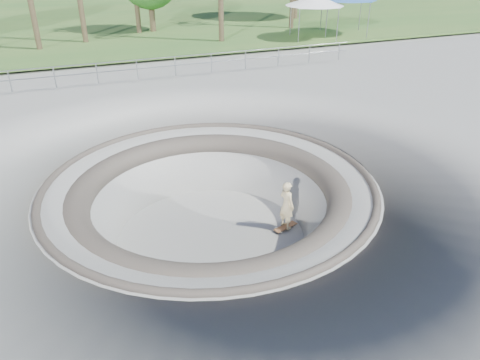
{
  "coord_description": "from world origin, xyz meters",
  "views": [
    {
      "loc": [
        -3.72,
        -12.17,
        6.74
      ],
      "look_at": [
        1.03,
        0.06,
        -0.1
      ],
      "focal_mm": 35.0,
      "sensor_mm": 36.0,
      "label": 1
    }
  ],
  "objects": [
    {
      "name": "ground",
      "position": [
        0.0,
        0.0,
        0.0
      ],
      "size": [
        180.0,
        180.0,
        0.0
      ],
      "primitive_type": "plane",
      "color": "gray",
      "rests_on": "ground"
    },
    {
      "name": "skate_bowl",
      "position": [
        0.0,
        0.0,
        -1.83
      ],
      "size": [
        14.0,
        14.0,
        4.1
      ],
      "color": "gray",
      "rests_on": "ground"
    },
    {
      "name": "skater",
      "position": [
        2.42,
        -0.55,
        -0.98
      ],
      "size": [
        0.53,
        0.69,
        1.66
      ],
      "primitive_type": "imported",
      "rotation": [
        0.0,
        0.0,
        1.82
      ],
      "color": "beige",
      "rests_on": "skateboard"
    },
    {
      "name": "canopy_white",
      "position": [
        13.55,
        18.0,
        2.81
      ],
      "size": [
        5.53,
        5.53,
        2.89
      ],
      "color": "gray",
      "rests_on": "ground"
    },
    {
      "name": "distant_hills",
      "position": [
        3.78,
        57.17,
        -7.02
      ],
      "size": [
        103.2,
        45.0,
        28.6
      ],
      "color": "olive",
      "rests_on": "ground"
    },
    {
      "name": "grass_strip",
      "position": [
        0.0,
        34.0,
        0.22
      ],
      "size": [
        180.0,
        36.0,
        0.12
      ],
      "color": "#336127",
      "rests_on": "ground"
    },
    {
      "name": "safety_railing",
      "position": [
        0.0,
        12.0,
        0.69
      ],
      "size": [
        25.0,
        0.06,
        1.03
      ],
      "color": "gray",
      "rests_on": "ground"
    },
    {
      "name": "skateboard",
      "position": [
        2.42,
        -0.55,
        -1.83
      ],
      "size": [
        0.92,
        0.52,
        0.09
      ],
      "color": "#9B5B3E",
      "rests_on": "ground"
    }
  ]
}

